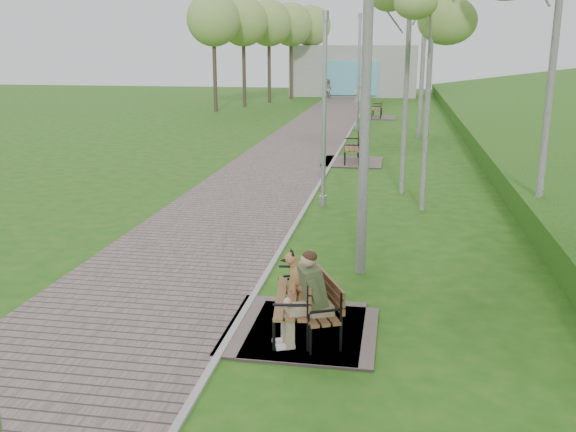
% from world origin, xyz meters
% --- Properties ---
extents(walkway, '(3.50, 67.00, 0.04)m').
position_xyz_m(walkway, '(-1.75, 21.50, 0.02)').
color(walkway, '#60524E').
rests_on(walkway, ground).
extents(kerb, '(0.10, 67.00, 0.05)m').
position_xyz_m(kerb, '(0.00, 21.50, 0.03)').
color(kerb, '#999993').
rests_on(kerb, ground).
extents(building_north, '(10.00, 5.20, 4.00)m').
position_xyz_m(building_north, '(-1.50, 50.97, 1.99)').
color(building_north, '#9E9E99').
rests_on(building_north, ground).
extents(bench_main, '(1.79, 1.99, 1.56)m').
position_xyz_m(bench_main, '(1.05, 5.40, 0.44)').
color(bench_main, '#60524E').
rests_on(bench_main, ground).
extents(bench_second, '(1.94, 2.16, 1.19)m').
position_xyz_m(bench_second, '(0.83, 5.55, 0.22)').
color(bench_second, '#60524E').
rests_on(bench_second, ground).
extents(bench_third, '(2.06, 2.29, 1.27)m').
position_xyz_m(bench_third, '(0.66, 19.40, 0.24)').
color(bench_third, '#60524E').
rests_on(bench_third, ground).
extents(bench_far, '(2.03, 2.26, 1.25)m').
position_xyz_m(bench_far, '(1.01, 34.07, 0.23)').
color(bench_far, '#60524E').
rests_on(bench_far, ground).
extents(lamp_post_second, '(0.18, 0.18, 4.78)m').
position_xyz_m(lamp_post_second, '(0.40, 12.94, 2.23)').
color(lamp_post_second, '#A3A5AB').
rests_on(lamp_post_second, ground).
extents(lamp_post_third, '(0.21, 0.21, 5.42)m').
position_xyz_m(lamp_post_third, '(0.29, 28.02, 2.53)').
color(lamp_post_third, '#A3A5AB').
rests_on(lamp_post_third, ground).
extents(lamp_post_far, '(0.19, 0.19, 4.81)m').
position_xyz_m(lamp_post_far, '(0.11, 41.91, 2.25)').
color(lamp_post_far, '#A3A5AB').
rests_on(lamp_post_far, ground).
extents(pedestrian_near, '(0.64, 0.45, 1.66)m').
position_xyz_m(pedestrian_near, '(-0.30, 38.10, 0.83)').
color(pedestrian_near, silver).
rests_on(pedestrian_near, ground).
extents(pedestrian_far, '(0.88, 0.78, 1.51)m').
position_xyz_m(pedestrian_far, '(-3.20, 46.81, 0.76)').
color(pedestrian_far, '#9E978A').
rests_on(pedestrian_far, ground).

